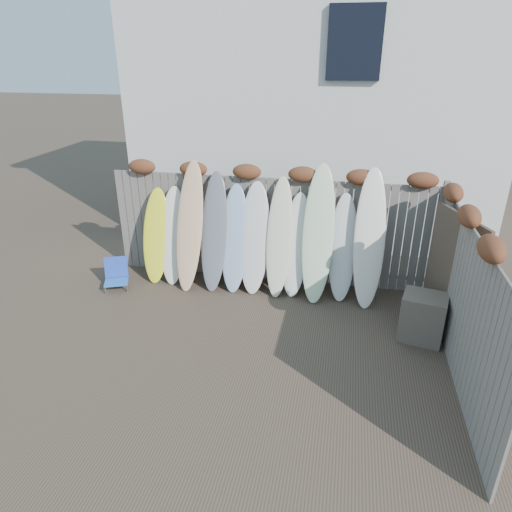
% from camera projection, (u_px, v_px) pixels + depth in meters
% --- Properties ---
extents(ground, '(80.00, 80.00, 0.00)m').
position_uv_depth(ground, '(240.00, 349.00, 6.80)').
color(ground, '#493A2D').
extents(back_fence, '(6.05, 0.28, 2.24)m').
position_uv_depth(back_fence, '(272.00, 221.00, 8.44)').
color(back_fence, slate).
rests_on(back_fence, ground).
extents(right_fence, '(0.28, 4.40, 2.24)m').
position_uv_depth(right_fence, '(464.00, 293.00, 6.02)').
color(right_fence, slate).
rests_on(right_fence, ground).
extents(house, '(8.50, 5.50, 6.33)m').
position_uv_depth(house, '(318.00, 89.00, 11.20)').
color(house, silver).
rests_on(house, ground).
extents(beach_chair, '(0.56, 0.57, 0.56)m').
position_uv_depth(beach_chair, '(116.00, 274.00, 8.51)').
color(beach_chair, blue).
rests_on(beach_chair, ground).
extents(wooden_crate, '(0.74, 0.66, 0.74)m').
position_uv_depth(wooden_crate, '(422.00, 317.00, 6.93)').
color(wooden_crate, '#4B4238').
rests_on(wooden_crate, ground).
extents(lattice_panel, '(0.51, 1.24, 1.96)m').
position_uv_depth(lattice_panel, '(452.00, 278.00, 6.78)').
color(lattice_panel, '#3D3125').
rests_on(lattice_panel, ground).
extents(surfboard_0, '(0.52, 0.63, 1.75)m').
position_uv_depth(surfboard_0, '(156.00, 236.00, 8.61)').
color(surfboard_0, '#FFFB24').
rests_on(surfboard_0, ground).
extents(surfboard_1, '(0.53, 0.66, 1.79)m').
position_uv_depth(surfboard_1, '(173.00, 236.00, 8.56)').
color(surfboard_1, white).
rests_on(surfboard_1, ground).
extents(surfboard_2, '(0.55, 0.84, 2.31)m').
position_uv_depth(surfboard_2, '(190.00, 227.00, 8.27)').
color(surfboard_2, '#E5BB83').
rests_on(surfboard_2, ground).
extents(surfboard_3, '(0.50, 0.76, 2.12)m').
position_uv_depth(surfboard_3, '(214.00, 232.00, 8.28)').
color(surfboard_3, slate).
rests_on(surfboard_3, ground).
extents(surfboard_4, '(0.53, 0.71, 1.91)m').
position_uv_depth(surfboard_4, '(235.00, 239.00, 8.26)').
color(surfboard_4, '#91ABCD').
rests_on(surfboard_4, ground).
extents(surfboard_5, '(0.56, 0.72, 1.97)m').
position_uv_depth(surfboard_5, '(255.00, 238.00, 8.21)').
color(surfboard_5, silver).
rests_on(surfboard_5, ground).
extents(surfboard_6, '(0.46, 0.74, 2.08)m').
position_uv_depth(surfboard_6, '(279.00, 238.00, 8.09)').
color(surfboard_6, beige).
rests_on(surfboard_6, ground).
extents(surfboard_7, '(0.53, 0.68, 1.81)m').
position_uv_depth(surfboard_7, '(296.00, 245.00, 8.12)').
color(surfboard_7, white).
rests_on(surfboard_7, ground).
extents(surfboard_8, '(0.55, 0.82, 2.34)m').
position_uv_depth(surfboard_8, '(318.00, 234.00, 7.88)').
color(surfboard_8, '#D3ECBF').
rests_on(surfboard_8, ground).
extents(surfboard_9, '(0.50, 0.68, 1.84)m').
position_uv_depth(surfboard_9, '(343.00, 248.00, 7.97)').
color(surfboard_9, silver).
rests_on(surfboard_9, ground).
extents(surfboard_10, '(0.56, 0.83, 2.32)m').
position_uv_depth(surfboard_10, '(370.00, 239.00, 7.72)').
color(surfboard_10, white).
rests_on(surfboard_10, ground).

